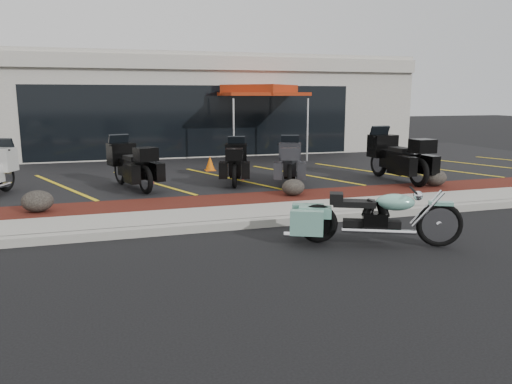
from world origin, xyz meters
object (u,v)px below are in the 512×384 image
object	(u,v)px
hero_cruiser	(440,218)
touring_white	(4,165)
popup_canopy	(260,92)
traffic_cone	(210,163)

from	to	relation	value
hero_cruiser	touring_white	bearing A→B (deg)	163.53
hero_cruiser	popup_canopy	world-z (taller)	popup_canopy
hero_cruiser	popup_canopy	bearing A→B (deg)	112.63
traffic_cone	popup_canopy	world-z (taller)	popup_canopy
touring_white	traffic_cone	distance (m)	5.77
hero_cruiser	touring_white	distance (m)	9.87
hero_cruiser	traffic_cone	distance (m)	8.68
hero_cruiser	traffic_cone	bearing A→B (deg)	128.08
hero_cruiser	touring_white	size ratio (longest dim) A/B	1.25
hero_cruiser	popup_canopy	xyz separation A→B (m)	(0.40, 10.99, 2.08)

